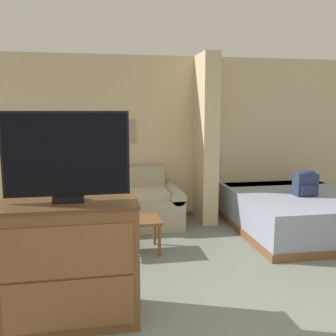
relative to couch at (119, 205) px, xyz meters
The scene contains 10 objects.
wall_back 1.43m from the couch, 27.36° to the left, with size 6.31×0.16×2.60m.
wall_partition_pillar 1.69m from the couch, ahead, with size 0.24×0.65×2.60m.
couch is the anchor object (origin of this frame).
coffee_table 1.07m from the couch, 85.48° to the right, with size 0.75×0.48×0.42m.
side_table 1.15m from the couch, behind, with size 0.40×0.40×0.53m.
table_lamp 1.24m from the couch, behind, with size 0.38×0.38×0.42m.
tv_dresser 2.59m from the couch, 101.48° to the right, with size 1.10×0.55×1.03m.
tv 2.79m from the couch, 101.48° to the right, with size 0.98×0.16×0.72m.
bed 2.66m from the couch, 14.46° to the right, with size 1.82×2.10×0.55m.
backpack 2.74m from the couch, 16.82° to the right, with size 0.31×0.22×0.36m.
Camera 1 is at (-1.19, -2.20, 1.76)m, focal length 40.00 mm.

